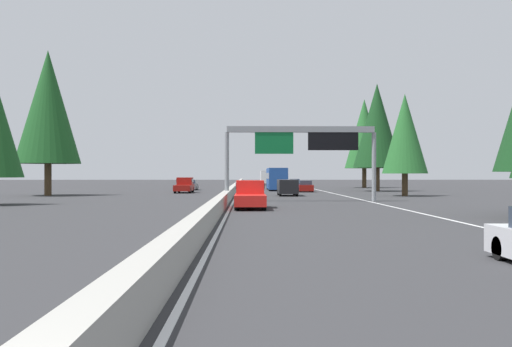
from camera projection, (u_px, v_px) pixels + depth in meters
ground_plane at (234, 195)px, 62.02m from camera, size 320.00×320.00×0.00m
median_barrier at (236, 187)px, 82.01m from camera, size 180.00×0.56×0.90m
shoulder_stripe_right at (327, 192)px, 72.18m from camera, size 160.00×0.16×0.01m
shoulder_stripe_median at (238, 192)px, 72.02m from camera, size 160.00×0.16×0.01m
sign_gantry_overhead at (303, 142)px, 47.60m from camera, size 0.50×12.68×6.27m
pickup_mid_right at (250, 195)px, 38.04m from camera, size 5.60×2.00×1.86m
sedan_far_right at (305, 187)px, 72.72m from camera, size 4.40×1.80×1.47m
sedan_mid_center at (294, 184)px, 93.68m from camera, size 4.40×1.80×1.47m
box_truck_near_center at (266, 177)px, 118.42m from camera, size 8.50×2.40×2.95m
minivan_near_right at (287, 187)px, 59.97m from camera, size 5.00×1.95×1.69m
bus_far_center at (276, 178)px, 80.74m from camera, size 11.50×2.55×3.10m
oncoming_near at (184, 185)px, 69.67m from camera, size 5.60×2.00×1.86m
oncoming_far at (191, 185)px, 81.12m from camera, size 4.40×1.80×1.47m
conifer_right_mid at (405, 134)px, 59.19m from camera, size 4.68×4.68×10.63m
conifer_right_far at (377, 126)px, 75.76m from camera, size 6.30×6.30×14.32m
conifer_right_distant at (364, 134)px, 94.91m from camera, size 6.49×6.49×14.75m
conifer_left_mid at (48, 107)px, 60.47m from camera, size 6.80×6.80×15.46m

